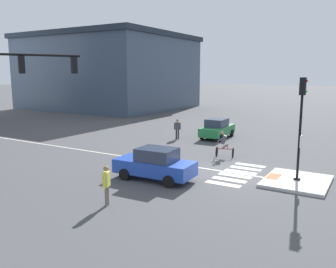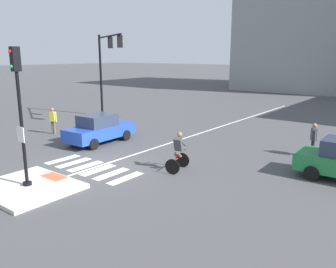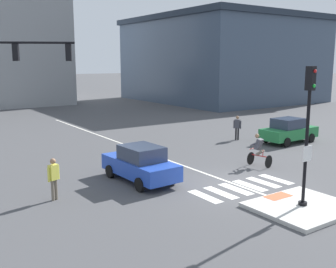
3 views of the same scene
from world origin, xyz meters
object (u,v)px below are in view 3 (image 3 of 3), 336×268
at_px(signal_pole, 308,124).
at_px(pedestrian_waiting_far_side, 237,126).
at_px(cyclist, 259,150).
at_px(pedestrian_at_curb_left, 54,176).
at_px(car_blue_westbound_near, 140,164).
at_px(car_green_cross_right, 289,131).

bearing_deg(signal_pole, pedestrian_waiting_far_side, 56.63).
distance_m(signal_pole, cyclist, 6.50).
bearing_deg(signal_pole, pedestrian_at_curb_left, 139.96).
distance_m(car_blue_westbound_near, cyclist, 6.47).
height_order(signal_pole, pedestrian_at_curb_left, signal_pole).
relative_size(car_blue_westbound_near, car_green_cross_right, 1.01).
relative_size(pedestrian_at_curb_left, pedestrian_waiting_far_side, 1.00).
bearing_deg(signal_pole, cyclist, 58.36).
height_order(signal_pole, car_green_cross_right, signal_pole).
distance_m(car_green_cross_right, pedestrian_waiting_far_side, 3.39).
distance_m(signal_pole, pedestrian_at_curb_left, 9.66).
height_order(signal_pole, pedestrian_waiting_far_side, signal_pole).
bearing_deg(cyclist, car_blue_westbound_near, 169.80).
height_order(car_blue_westbound_near, cyclist, cyclist).
xyz_separation_m(pedestrian_at_curb_left, pedestrian_waiting_far_side, (14.38, 4.84, 0.00)).
height_order(cyclist, pedestrian_waiting_far_side, cyclist).
xyz_separation_m(car_green_cross_right, pedestrian_waiting_far_side, (-2.15, 2.61, 0.17)).
bearing_deg(pedestrian_waiting_far_side, cyclist, -124.89).
xyz_separation_m(signal_pole, car_blue_westbound_near, (-3.17, 6.33, -2.36)).
bearing_deg(car_blue_westbound_near, car_green_cross_right, 8.90).
relative_size(car_blue_westbound_near, pedestrian_at_curb_left, 2.50).
bearing_deg(car_green_cross_right, pedestrian_waiting_far_side, 129.47).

